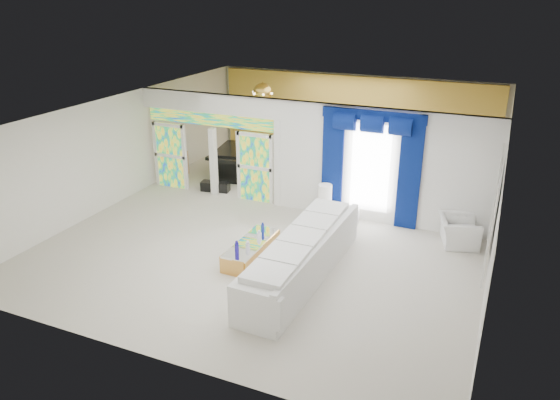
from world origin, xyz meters
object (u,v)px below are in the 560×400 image
at_px(white_sofa, 302,259).
at_px(coffee_table, 251,251).
at_px(armchair, 458,231).
at_px(grand_piano, 240,162).
at_px(console_table, 335,214).

xyz_separation_m(white_sofa, coffee_table, (-1.35, 0.30, -0.23)).
relative_size(armchair, grand_piano, 0.57).
relative_size(coffee_table, console_table, 1.47).
bearing_deg(armchair, white_sofa, 120.99).
bearing_deg(grand_piano, armchair, -28.83).
distance_m(coffee_table, grand_piano, 5.82).
bearing_deg(coffee_table, white_sofa, -12.53).
relative_size(white_sofa, grand_piano, 2.51).
bearing_deg(armchair, coffee_table, 107.25).
xyz_separation_m(console_table, grand_piano, (-4.02, 2.32, 0.25)).
height_order(white_sofa, console_table, white_sofa).
relative_size(white_sofa, coffee_table, 2.53).
bearing_deg(grand_piano, console_table, -40.31).
bearing_deg(white_sofa, armchair, 47.95).
height_order(white_sofa, grand_piano, grand_piano).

